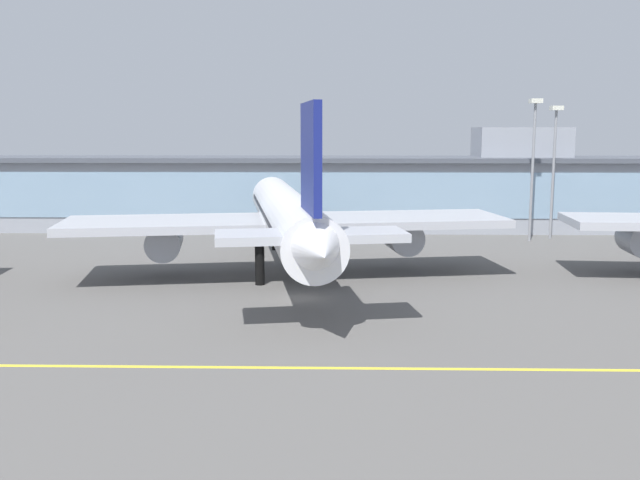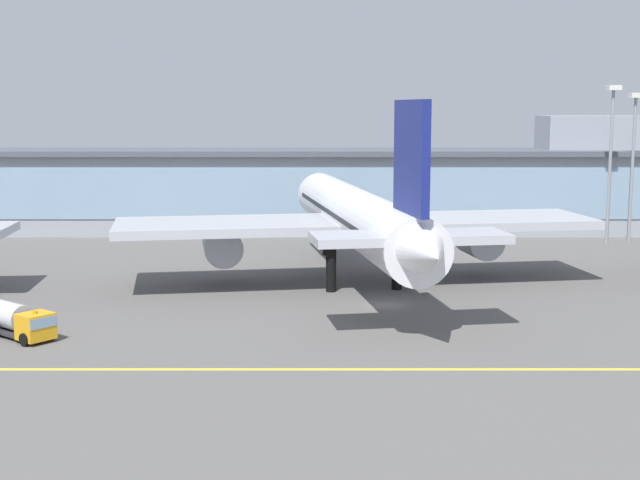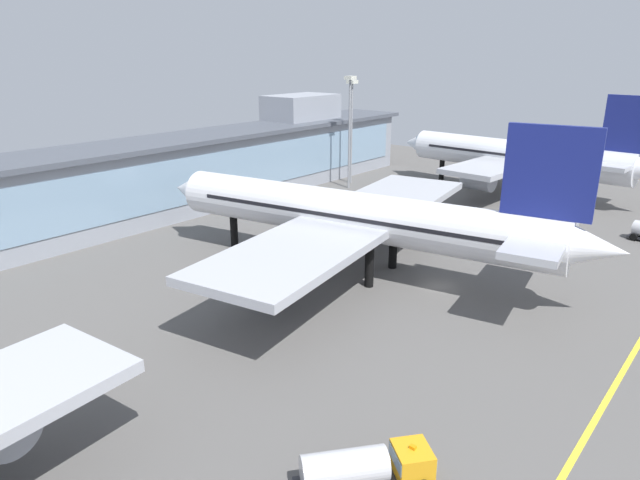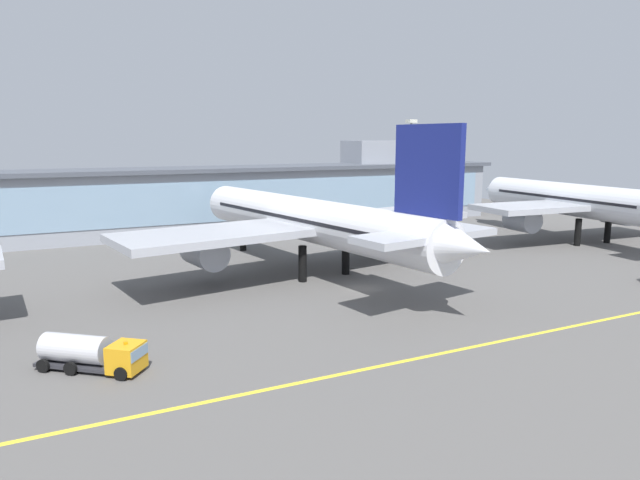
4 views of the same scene
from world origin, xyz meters
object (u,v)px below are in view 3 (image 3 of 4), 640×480
at_px(airliner_near_right, 357,217).
at_px(baggage_tug_near, 369,467).
at_px(apron_light_mast_west, 352,116).
at_px(airliner_far_right, 518,157).
at_px(apron_light_mast_centre, 350,116).

bearing_deg(airliner_near_right, baggage_tug_near, 117.96).
bearing_deg(apron_light_mast_west, baggage_tug_near, -142.63).
distance_m(airliner_near_right, airliner_far_right, 54.96).
xyz_separation_m(baggage_tug_near, apron_light_mast_west, (71.39, 54.52, 12.81)).
distance_m(airliner_far_right, baggage_tug_near, 88.56).
relative_size(airliner_near_right, airliner_far_right, 1.13).
distance_m(apron_light_mast_west, apron_light_mast_centre, 4.83).
xyz_separation_m(airliner_near_right, apron_light_mast_west, (41.19, 31.49, 6.98)).
bearing_deg(apron_light_mast_centre, airliner_far_right, -57.86).
bearing_deg(airliner_far_right, baggage_tug_near, 109.30).
bearing_deg(airliner_near_right, apron_light_mast_centre, -61.37).
relative_size(airliner_far_right, baggage_tug_near, 6.31).
bearing_deg(baggage_tug_near, apron_light_mast_west, 76.43).
relative_size(baggage_tug_near, apron_light_mast_west, 0.40).
bearing_deg(apron_light_mast_west, airliner_near_right, -142.60).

